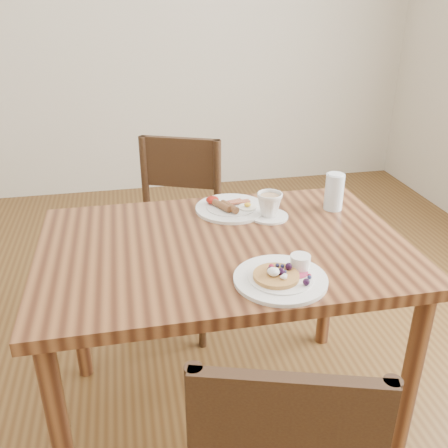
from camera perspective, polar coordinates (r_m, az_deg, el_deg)
name	(u,v)px	position (r m, az deg, el deg)	size (l,w,h in m)	color
ground	(224,412)	(2.10, 0.00, -20.68)	(5.00, 5.00, 0.00)	#553518
dining_table	(224,269)	(1.69, 0.00, -5.18)	(1.20, 0.80, 0.75)	brown
chair_far	(175,226)	(2.36, -5.62, -0.18)	(0.55, 0.55, 0.88)	#362513
pancake_plate	(282,276)	(1.44, 6.64, -5.94)	(0.27, 0.27, 0.06)	white
breakfast_plate	(230,207)	(1.88, 0.72, 1.93)	(0.27, 0.27, 0.04)	white
teacup_saucer	(269,206)	(1.81, 5.21, 2.04)	(0.14, 0.14, 0.09)	white
water_glass	(334,192)	(1.91, 12.47, 3.61)	(0.07, 0.07, 0.14)	silver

